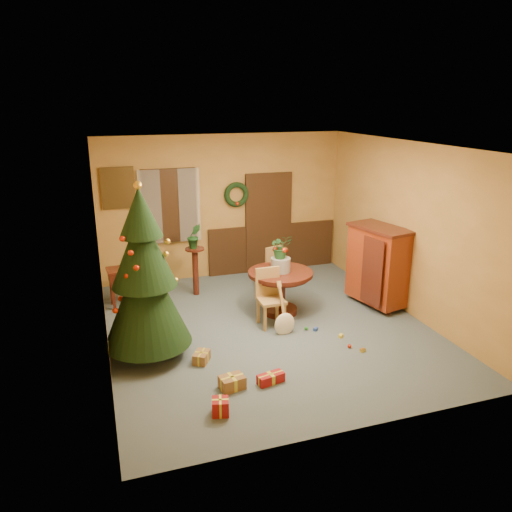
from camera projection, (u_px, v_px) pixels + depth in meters
name	position (u px, v px, depth m)	size (l,w,h in m)	color
room_envelope	(234.00, 222.00, 10.26)	(5.50, 5.50, 5.50)	#3D4D59
dining_table	(280.00, 284.00, 8.50)	(1.10, 1.10, 0.76)	black
urn	(281.00, 265.00, 8.40)	(0.33, 0.33, 0.24)	slate
centerpiece_plant	(281.00, 247.00, 8.30)	(0.36, 0.31, 0.40)	#1E4C23
chair_near	(270.00, 295.00, 8.10)	(0.41, 0.41, 0.95)	olive
chair_far	(271.00, 266.00, 9.53)	(0.50, 0.50, 0.91)	olive
guitar	(285.00, 311.00, 7.78)	(0.34, 0.16, 0.79)	white
plant_stand	(195.00, 266.00, 9.31)	(0.35, 0.35, 0.92)	black
stand_plant	(194.00, 236.00, 9.13)	(0.26, 0.21, 0.46)	#19471E
christmas_tree	(144.00, 278.00, 6.85)	(1.23, 1.23, 2.54)	#382111
writing_desk	(131.00, 277.00, 8.86)	(0.82, 0.46, 0.71)	black
sideboard	(378.00, 264.00, 8.77)	(0.82, 1.23, 1.45)	#63250B
gift_a	(232.00, 382.00, 6.39)	(0.34, 0.28, 0.17)	brown
gift_b	(220.00, 407.00, 5.86)	(0.24, 0.24, 0.20)	maroon
gift_c	(202.00, 357.00, 7.03)	(0.30, 0.33, 0.15)	brown
gift_d	(271.00, 378.00, 6.52)	(0.38, 0.22, 0.13)	maroon
toy_a	(316.00, 329.00, 7.99)	(0.08, 0.05, 0.05)	#294AB3
toy_b	(306.00, 328.00, 8.00)	(0.06, 0.06, 0.06)	#258927
toy_c	(341.00, 336.00, 7.76)	(0.08, 0.05, 0.05)	yellow
toy_d	(349.00, 346.00, 7.43)	(0.06, 0.06, 0.06)	#B9240C
toy_e	(363.00, 350.00, 7.32)	(0.08, 0.05, 0.05)	gold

